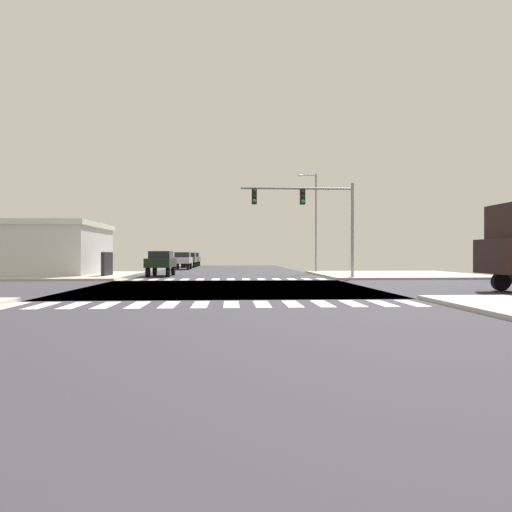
# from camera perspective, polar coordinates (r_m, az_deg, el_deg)

# --- Properties ---
(ground) EXTENTS (90.00, 90.00, 0.05)m
(ground) POSITION_cam_1_polar(r_m,az_deg,el_deg) (21.74, -3.89, -4.16)
(ground) COLOR #35343D
(sidewalk_corner_ne) EXTENTS (12.00, 12.00, 0.14)m
(sidewalk_corner_ne) POSITION_cam_1_polar(r_m,az_deg,el_deg) (36.05, 17.47, -2.29)
(sidewalk_corner_ne) COLOR #B2ADA3
(sidewalk_corner_ne) RESTS_ON ground
(sidewalk_corner_nw) EXTENTS (12.00, 12.00, 0.14)m
(sidewalk_corner_nw) POSITION_cam_1_polar(r_m,az_deg,el_deg) (36.21, -24.74, -2.29)
(sidewalk_corner_nw) COLOR #B1ACA1
(sidewalk_corner_nw) RESTS_ON ground
(crosswalk_near) EXTENTS (13.50, 2.00, 0.01)m
(crosswalk_near) POSITION_cam_1_polar(r_m,az_deg,el_deg) (14.47, -5.19, -6.22)
(crosswalk_near) COLOR silver
(crosswalk_near) RESTS_ON ground
(crosswalk_far) EXTENTS (13.50, 2.00, 0.01)m
(crosswalk_far) POSITION_cam_1_polar(r_m,az_deg,el_deg) (29.03, -4.24, -3.01)
(crosswalk_far) COLOR silver
(crosswalk_far) RESTS_ON ground
(traffic_signal_mast) EXTENTS (7.54, 0.55, 6.39)m
(traffic_signal_mast) POSITION_cam_1_polar(r_m,az_deg,el_deg) (29.58, 6.80, 6.27)
(traffic_signal_mast) COLOR gray
(traffic_signal_mast) RESTS_ON ground
(street_lamp) EXTENTS (1.78, 0.32, 8.80)m
(street_lamp) POSITION_cam_1_polar(r_m,az_deg,el_deg) (39.76, 7.42, 5.35)
(street_lamp) COLOR gray
(street_lamp) RESTS_ON ground
(bank_building) EXTENTS (14.23, 8.63, 4.10)m
(bank_building) POSITION_cam_1_polar(r_m,az_deg,el_deg) (38.86, -28.44, 0.81)
(bank_building) COLOR silver
(bank_building) RESTS_ON ground
(sedan_nearside_1) EXTENTS (1.80, 4.30, 1.88)m
(sedan_nearside_1) POSITION_cam_1_polar(r_m,az_deg,el_deg) (34.03, -12.14, -0.67)
(sedan_nearside_1) COLOR black
(sedan_nearside_1) RESTS_ON ground
(sedan_crossing_2) EXTENTS (1.80, 4.30, 1.88)m
(sedan_crossing_2) POSITION_cam_1_polar(r_m,az_deg,el_deg) (48.97, -9.43, -0.41)
(sedan_crossing_2) COLOR black
(sedan_crossing_2) RESTS_ON ground
(sedan_queued_3) EXTENTS (1.80, 4.30, 1.88)m
(sedan_queued_3) POSITION_cam_1_polar(r_m,az_deg,el_deg) (62.60, -8.10, -0.29)
(sedan_queued_3) COLOR black
(sedan_queued_3) RESTS_ON ground
(sedan_leading_4) EXTENTS (1.80, 4.30, 1.88)m
(sedan_leading_4) POSITION_cam_1_polar(r_m,az_deg,el_deg) (56.56, -8.61, -0.34)
(sedan_leading_4) COLOR black
(sedan_leading_4) RESTS_ON ground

